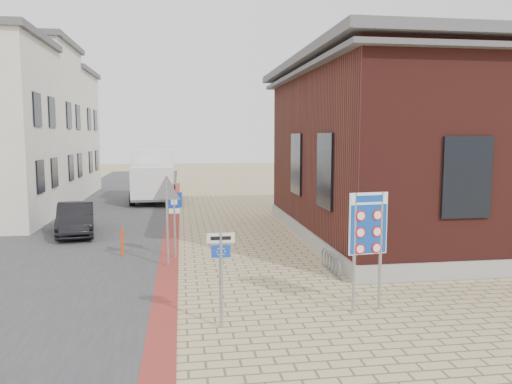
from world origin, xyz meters
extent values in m
plane|color=tan|center=(0.00, 0.00, 0.00)|extent=(120.00, 120.00, 0.00)
cube|color=#38383A|center=(-5.50, 15.00, 0.01)|extent=(7.00, 60.00, 0.02)
cube|color=maroon|center=(-2.00, 10.00, 0.01)|extent=(0.60, 40.00, 0.02)
cube|color=gray|center=(9.00, 7.00, 0.25)|extent=(12.15, 12.15, 0.50)
cube|color=#471B17|center=(9.00, 7.00, 3.50)|extent=(12.00, 12.00, 6.00)
cube|color=#4F4F54|center=(9.00, 7.00, 6.65)|extent=(13.00, 13.00, 0.30)
cube|color=#4F4F54|center=(9.00, 7.00, 6.25)|extent=(12.70, 12.70, 0.15)
cube|color=black|center=(2.98, 4.00, 2.80)|extent=(0.12, 1.60, 2.40)
cube|color=black|center=(2.98, 8.00, 2.80)|extent=(0.12, 1.60, 2.40)
cube|color=black|center=(6.00, 0.98, 2.80)|extent=(1.40, 0.12, 2.20)
cube|color=black|center=(-7.48, 10.80, 2.20)|extent=(0.10, 1.10, 1.40)
cube|color=black|center=(-7.48, 13.20, 2.20)|extent=(0.10, 1.10, 1.40)
cube|color=black|center=(-7.48, 10.80, 5.00)|extent=(0.10, 1.10, 1.40)
cube|color=black|center=(-7.48, 13.20, 5.00)|extent=(0.10, 1.10, 1.40)
cube|color=beige|center=(-11.00, 18.00, 4.40)|extent=(7.00, 6.00, 8.80)
cube|color=#4F4F54|center=(-11.00, 18.00, 8.95)|extent=(7.40, 6.40, 0.30)
cube|color=black|center=(-7.48, 16.80, 2.20)|extent=(0.10, 1.10, 1.40)
cube|color=black|center=(-7.48, 19.20, 2.20)|extent=(0.10, 1.10, 1.40)
cube|color=black|center=(-7.48, 16.80, 5.00)|extent=(0.10, 1.10, 1.40)
cube|color=black|center=(-7.48, 19.20, 5.00)|extent=(0.10, 1.10, 1.40)
cube|color=beige|center=(-11.00, 24.00, 4.00)|extent=(7.00, 6.00, 8.00)
cube|color=#4F4F54|center=(-11.00, 24.00, 8.15)|extent=(7.40, 6.40, 0.30)
cube|color=black|center=(-7.48, 22.80, 2.20)|extent=(0.10, 1.10, 1.40)
cube|color=black|center=(-7.48, 25.20, 2.20)|extent=(0.10, 1.10, 1.40)
cube|color=black|center=(-7.48, 22.80, 5.00)|extent=(0.10, 1.10, 1.40)
cube|color=black|center=(-7.48, 25.20, 5.00)|extent=(0.10, 1.10, 1.40)
torus|color=slate|center=(2.65, 1.60, 0.28)|extent=(0.04, 0.60, 0.60)
torus|color=slate|center=(2.65, 1.90, 0.28)|extent=(0.04, 0.60, 0.60)
torus|color=slate|center=(2.65, 2.20, 0.28)|extent=(0.04, 0.60, 0.60)
torus|color=slate|center=(2.65, 2.50, 0.28)|extent=(0.04, 0.60, 0.60)
torus|color=slate|center=(2.65, 2.80, 0.28)|extent=(0.04, 0.60, 0.60)
cube|color=slate|center=(2.65, 2.20, 0.02)|extent=(0.08, 1.60, 0.04)
imported|color=black|center=(-5.73, 8.99, 0.64)|extent=(1.97, 4.03, 1.27)
cube|color=slate|center=(-3.20, 18.74, 0.48)|extent=(2.30, 5.80, 0.27)
cube|color=white|center=(-3.18, 16.70, 1.34)|extent=(2.26, 1.84, 1.71)
cube|color=black|center=(-3.18, 15.90, 1.66)|extent=(2.04, 0.10, 0.86)
cube|color=white|center=(-3.21, 19.70, 1.87)|extent=(2.39, 3.88, 2.36)
cylinder|color=black|center=(-4.31, 17.01, 0.43)|extent=(0.28, 0.86, 0.86)
cylinder|color=black|center=(-2.06, 17.03, 0.43)|extent=(0.28, 0.86, 0.86)
cylinder|color=black|center=(-4.34, 20.44, 0.43)|extent=(0.28, 0.86, 0.86)
cylinder|color=black|center=(-2.09, 20.46, 0.43)|extent=(0.28, 0.86, 0.86)
cylinder|color=gray|center=(2.18, -1.03, 1.34)|extent=(0.07, 0.07, 2.68)
cylinder|color=gray|center=(2.82, -0.94, 1.34)|extent=(0.07, 0.07, 2.68)
cube|color=white|center=(2.50, -0.99, 1.99)|extent=(0.91, 0.16, 1.38)
cube|color=#0D3EA1|center=(2.50, -0.99, 1.99)|extent=(0.88, 0.16, 1.34)
cube|color=white|center=(2.50, -0.99, 2.54)|extent=(0.88, 0.17, 0.26)
cylinder|color=gray|center=(-0.80, -1.50, 1.05)|extent=(0.07, 0.07, 2.10)
cube|color=silver|center=(-0.80, -1.50, 1.87)|extent=(0.57, 0.04, 0.20)
cube|color=#0F38B7|center=(-0.80, -1.50, 1.60)|extent=(0.38, 0.04, 0.26)
cylinder|color=gray|center=(-1.80, 4.50, 1.10)|extent=(0.07, 0.07, 2.20)
cube|color=#0F35B5|center=(-1.80, 4.50, 1.89)|extent=(0.49, 0.08, 0.48)
cube|color=white|center=(-1.80, 4.50, 1.54)|extent=(0.35, 0.07, 0.16)
cylinder|color=gray|center=(-2.00, 3.50, 1.31)|extent=(0.07, 0.07, 2.62)
cylinder|color=#DF3D0B|center=(-3.50, 5.00, 0.47)|extent=(0.11, 0.11, 0.95)
camera|label=1|loc=(-1.56, -11.34, 3.91)|focal=35.00mm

